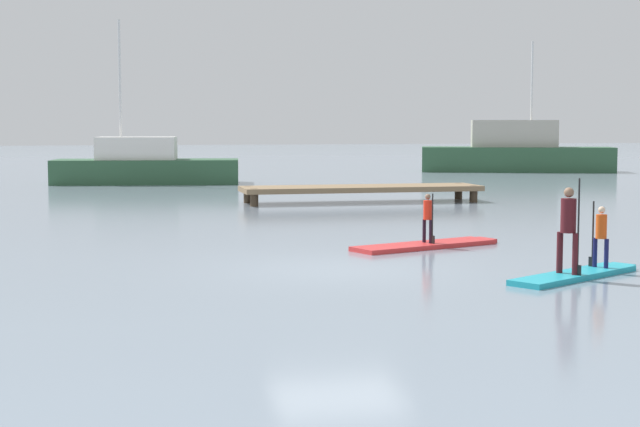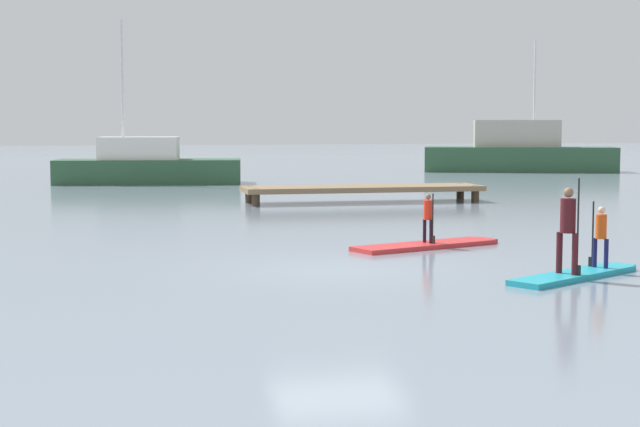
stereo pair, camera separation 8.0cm
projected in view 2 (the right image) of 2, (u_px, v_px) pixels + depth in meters
ground_plane at (337, 270)px, 18.32m from camera, size 240.00×240.00×0.00m
paddleboard_near at (427, 245)px, 21.69m from camera, size 3.73×2.05×0.10m
paddler_child_solo at (428, 216)px, 21.63m from camera, size 0.25×0.37×1.11m
paddleboard_far at (576, 275)px, 17.36m from camera, size 3.17×2.18×0.10m
paddler_adult at (568, 225)px, 17.06m from camera, size 0.37×0.44×1.70m
paddler_child_front at (600, 233)px, 17.85m from camera, size 0.27×0.36×1.22m
fishing_boat_white_large at (518, 153)px, 57.24m from camera, size 11.42×6.30×7.62m
fishing_boat_green_midground at (146, 166)px, 45.48m from camera, size 8.86×3.95×7.59m
floating_dock at (363, 189)px, 34.26m from camera, size 8.47×2.07×0.59m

